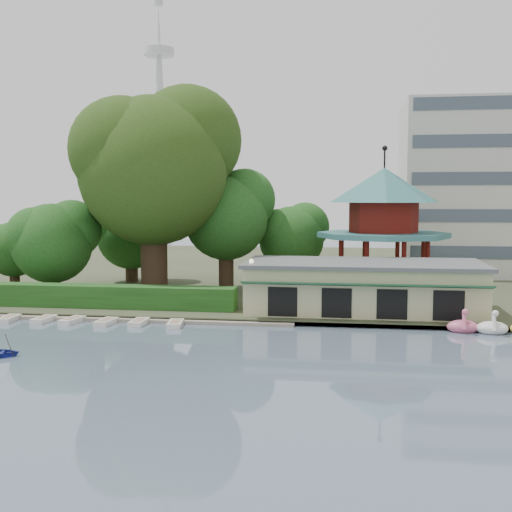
% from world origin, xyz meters
% --- Properties ---
extents(ground_plane, '(220.00, 220.00, 0.00)m').
position_xyz_m(ground_plane, '(0.00, 0.00, 0.00)').
color(ground_plane, slate).
rests_on(ground_plane, ground).
extents(shore, '(220.00, 70.00, 0.40)m').
position_xyz_m(shore, '(0.00, 52.00, 0.20)').
color(shore, '#424930').
rests_on(shore, ground).
extents(embankment, '(220.00, 0.60, 0.30)m').
position_xyz_m(embankment, '(0.00, 17.30, 0.15)').
color(embankment, gray).
rests_on(embankment, ground).
extents(dock, '(34.00, 1.60, 0.24)m').
position_xyz_m(dock, '(-12.00, 17.20, 0.12)').
color(dock, gray).
rests_on(dock, ground).
extents(boathouse, '(18.60, 9.39, 3.90)m').
position_xyz_m(boathouse, '(10.00, 21.97, 2.37)').
color(boathouse, beige).
rests_on(boathouse, shore).
extents(pavilion, '(12.40, 12.40, 13.50)m').
position_xyz_m(pavilion, '(12.00, 32.00, 7.48)').
color(pavilion, beige).
rests_on(pavilion, shore).
extents(broadcast_tower, '(8.00, 8.00, 96.00)m').
position_xyz_m(broadcast_tower, '(-42.00, 140.00, 33.98)').
color(broadcast_tower, silver).
rests_on(broadcast_tower, ground).
extents(hedge, '(30.00, 2.00, 1.80)m').
position_xyz_m(hedge, '(-15.00, 20.50, 1.30)').
color(hedge, '#24571D').
rests_on(hedge, shore).
extents(lamp_post, '(0.36, 0.36, 4.28)m').
position_xyz_m(lamp_post, '(1.50, 19.00, 3.34)').
color(lamp_post, black).
rests_on(lamp_post, shore).
extents(big_tree, '(15.00, 13.98, 19.43)m').
position_xyz_m(big_tree, '(-8.81, 28.22, 12.74)').
color(big_tree, '#3A281C').
rests_on(big_tree, shore).
extents(small_trees, '(39.69, 17.45, 11.78)m').
position_xyz_m(small_trees, '(-11.24, 31.72, 6.25)').
color(small_trees, '#3A281C').
rests_on(small_trees, shore).
extents(moored_rowboats, '(24.85, 2.77, 0.36)m').
position_xyz_m(moored_rowboats, '(-15.35, 15.76, 0.18)').
color(moored_rowboats, white).
rests_on(moored_rowboats, ground).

